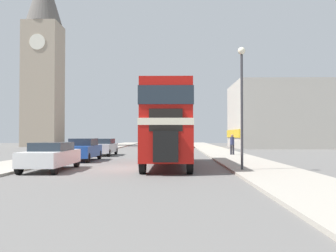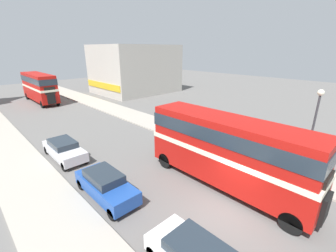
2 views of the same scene
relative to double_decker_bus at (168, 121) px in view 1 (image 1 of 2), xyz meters
name	(u,v)px [view 1 (image 1 of 2)]	position (x,y,z in m)	size (l,w,h in m)	color
ground_plane	(131,168)	(-1.93, -1.46, -2.58)	(120.00, 120.00, 0.00)	slate
sidewalk_right	(259,167)	(4.82, -1.46, -2.52)	(3.50, 120.00, 0.12)	#A8A093
sidewalk_left	(4,167)	(-8.68, -1.46, -2.52)	(3.50, 120.00, 0.12)	#A8A093
double_decker_bus	(168,121)	(0.00, 0.00, 0.00)	(2.45, 10.47, 4.35)	#B2140F
bus_distant	(165,129)	(-1.00, 32.83, 0.05)	(2.43, 10.15, 4.44)	#B2140F
car_parked_near	(51,156)	(-5.75, -2.76, -1.85)	(1.80, 4.64, 1.39)	white
car_parked_mid	(83,149)	(-5.83, 4.03, -1.80)	(1.68, 4.47, 1.52)	#1E479E
car_parked_far	(103,147)	(-5.71, 10.58, -1.83)	(1.76, 4.61, 1.44)	silver
pedestrian_walking	(232,143)	(5.16, 10.03, -1.51)	(0.34, 0.34, 1.69)	#282833
street_lamp	(242,89)	(3.59, -3.31, 1.37)	(0.36, 0.36, 5.86)	#38383D
church_tower	(43,54)	(-19.56, 34.82, 11.48)	(5.36, 5.36, 27.52)	tan
shop_building_block	(285,116)	(15.41, 30.06, 1.79)	(14.21, 11.62, 8.75)	#B2ADA3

